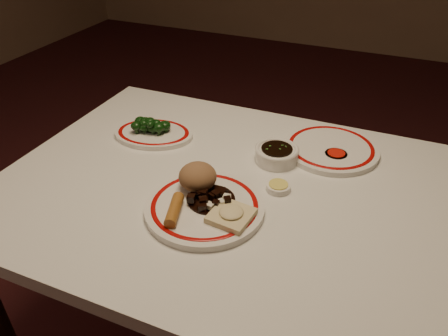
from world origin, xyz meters
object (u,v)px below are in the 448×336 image
broccoli_pile (151,125)px  soy_bowl (276,155)px  main_plate (205,207)px  stirfry_heap (210,197)px  spring_roll (174,210)px  broccoli_plate (154,133)px  rice_mound (198,177)px  dining_table (228,212)px  fried_wonton (231,215)px

broccoli_pile → soy_bowl: broccoli_pile is taller
main_plate → stirfry_heap: 0.03m
spring_roll → main_plate: bearing=34.5°
spring_roll → broccoli_plate: size_ratio=0.37×
broccoli_plate → soy_bowl: soy_bowl is taller
rice_mound → spring_roll: rice_mound is taller
dining_table → broccoli_pile: broccoli_pile is taller
main_plate → broccoli_plate: main_plate is taller
stirfry_heap → broccoli_pile: bearing=141.4°
dining_table → spring_roll: 0.23m
fried_wonton → broccoli_pile: (-0.38, 0.29, 0.01)m
rice_mound → broccoli_plate: rice_mound is taller
dining_table → spring_roll: spring_roll is taller
fried_wonton → stirfry_heap: 0.08m
broccoli_pile → soy_bowl: bearing=2.0°
dining_table → fried_wonton: fried_wonton is taller
dining_table → rice_mound: (-0.06, -0.06, 0.14)m
main_plate → broccoli_pile: size_ratio=3.27×
dining_table → broccoli_pile: bearing=154.8°
main_plate → stirfry_heap: (0.01, 0.02, 0.02)m
main_plate → rice_mound: (-0.04, 0.06, 0.04)m
fried_wonton → broccoli_plate: (-0.38, 0.29, -0.02)m
fried_wonton → soy_bowl: fried_wonton is taller
dining_table → broccoli_pile: size_ratio=10.21×
broccoli_plate → broccoli_pile: 0.03m
dining_table → rice_mound: size_ratio=12.51×
dining_table → stirfry_heap: (-0.01, -0.10, 0.12)m
rice_mound → broccoli_pile: rice_mound is taller
fried_wonton → stirfry_heap: bearing=151.4°
spring_roll → stirfry_heap: bearing=39.1°
fried_wonton → broccoli_pile: bearing=143.1°
broccoli_pile → soy_bowl: 0.40m
broccoli_plate → broccoli_pile: broccoli_pile is taller
rice_mound → stirfry_heap: 0.07m
stirfry_heap → broccoli_pile: (-0.31, 0.25, 0.01)m
rice_mound → broccoli_pile: (-0.26, 0.21, -0.01)m
soy_bowl → rice_mound: bearing=-121.2°
rice_mound → soy_bowl: bearing=58.8°
rice_mound → broccoli_plate: size_ratio=0.35×
stirfry_heap → soy_bowl: bearing=71.5°
main_plate → broccoli_plate: (-0.30, 0.27, -0.00)m
fried_wonton → soy_bowl: 0.30m
dining_table → broccoli_plate: bearing=154.2°
dining_table → fried_wonton: bearing=-64.5°
main_plate → stirfry_heap: size_ratio=3.26×
fried_wonton → broccoli_pile: broccoli_pile is taller
spring_roll → broccoli_plate: spring_roll is taller
main_plate → broccoli_plate: 0.40m
spring_roll → rice_mound: bearing=71.0°
spring_roll → stirfry_heap: same height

